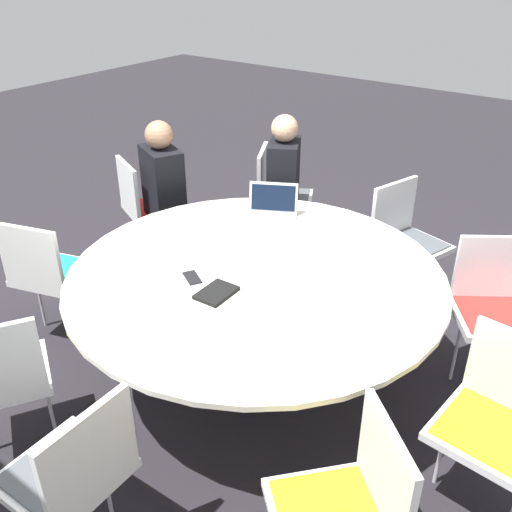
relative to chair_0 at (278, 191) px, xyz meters
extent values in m
plane|color=black|center=(-0.83, 1.43, -0.52)|extent=(16.00, 16.00, 0.00)
cylinder|color=#333333|center=(-0.83, 1.43, -0.51)|extent=(0.64, 0.64, 0.02)
cylinder|color=#333333|center=(-0.83, 1.43, -0.16)|extent=(0.20, 0.20, 0.68)
cylinder|color=silver|center=(-0.83, 1.43, 0.19)|extent=(2.07, 2.07, 0.03)
cube|color=white|center=(-0.06, -0.03, -0.07)|extent=(0.58, 0.59, 0.04)
cube|color=#4C5156|center=(-0.06, -0.03, -0.05)|extent=(0.51, 0.52, 0.01)
cube|color=white|center=(0.11, 0.06, 0.15)|extent=(0.22, 0.38, 0.40)
cylinder|color=silver|center=(0.02, -0.19, -0.31)|extent=(0.02, 0.02, 0.43)
cylinder|color=silver|center=(-0.14, 0.13, -0.31)|extent=(0.02, 0.02, 0.43)
cube|color=white|center=(0.67, 0.74, -0.07)|extent=(0.58, 0.57, 0.04)
cube|color=red|center=(0.67, 0.74, -0.05)|extent=(0.51, 0.50, 0.01)
cube|color=white|center=(0.75, 0.92, 0.15)|extent=(0.39, 0.20, 0.40)
cylinder|color=silver|center=(0.83, 0.66, -0.31)|extent=(0.02, 0.02, 0.43)
cylinder|color=silver|center=(0.51, 0.82, -0.31)|extent=(0.02, 0.02, 0.43)
cube|color=white|center=(0.46, 1.83, -0.07)|extent=(0.54, 0.53, 0.04)
cube|color=teal|center=(0.46, 1.83, -0.05)|extent=(0.48, 0.47, 0.01)
cube|color=white|center=(0.41, 2.01, 0.15)|extent=(0.41, 0.15, 0.40)
cylinder|color=silver|center=(0.63, 1.88, -0.31)|extent=(0.02, 0.02, 0.43)
cylinder|color=silver|center=(0.29, 1.77, -0.31)|extent=(0.02, 0.02, 0.43)
cube|color=white|center=(-0.15, 2.60, -0.07)|extent=(0.58, 0.59, 0.04)
cube|color=olive|center=(-0.15, 2.60, -0.05)|extent=(0.51, 0.52, 0.01)
cylinder|color=silver|center=(-0.24, 2.44, -0.31)|extent=(0.02, 0.02, 0.43)
cube|color=white|center=(-0.88, 2.78, -0.07)|extent=(0.43, 0.45, 0.04)
cube|color=#4C5156|center=(-0.88, 2.78, -0.05)|extent=(0.38, 0.40, 0.01)
cube|color=white|center=(-1.07, 2.78, 0.15)|extent=(0.04, 0.42, 0.40)
cylinder|color=silver|center=(-0.87, 2.60, -0.31)|extent=(0.02, 0.02, 0.43)
cube|color=white|center=(-1.97, 2.19, 0.15)|extent=(0.33, 0.30, 0.40)
cube|color=white|center=(-2.18, 1.57, -0.07)|extent=(0.48, 0.46, 0.04)
cube|color=gold|center=(-2.18, 1.57, -0.05)|extent=(0.42, 0.41, 0.01)
cylinder|color=silver|center=(-2.00, 1.55, -0.31)|extent=(0.02, 0.02, 0.43)
cube|color=white|center=(-1.95, 0.66, -0.07)|extent=(0.60, 0.60, 0.04)
cube|color=red|center=(-1.95, 0.66, -0.05)|extent=(0.53, 0.52, 0.01)
cube|color=white|center=(-1.84, 0.50, 0.15)|extent=(0.36, 0.26, 0.40)
cylinder|color=silver|center=(-1.80, 0.77, -0.31)|extent=(0.02, 0.02, 0.43)
cube|color=white|center=(-1.22, 0.13, -0.07)|extent=(0.53, 0.54, 0.04)
cube|color=#4C5156|center=(-1.22, 0.13, -0.05)|extent=(0.47, 0.48, 0.01)
cube|color=white|center=(-1.04, 0.08, 0.15)|extent=(0.15, 0.41, 0.40)
cylinder|color=silver|center=(-1.27, -0.04, -0.31)|extent=(0.02, 0.02, 0.43)
cylinder|color=silver|center=(-1.17, 0.31, -0.31)|extent=(0.02, 0.02, 0.43)
cylinder|color=black|center=(-0.22, 0.05, -0.29)|extent=(0.10, 0.10, 0.47)
cylinder|color=black|center=(-0.30, 0.21, -0.29)|extent=(0.10, 0.10, 0.47)
cube|color=black|center=(-0.17, 0.18, 0.22)|extent=(0.36, 0.42, 0.55)
sphere|color=tan|center=(-0.17, 0.18, 0.60)|extent=(0.20, 0.20, 0.20)
cylinder|color=black|center=(0.49, 0.71, -0.29)|extent=(0.10, 0.10, 0.47)
cylinder|color=black|center=(0.33, 0.79, -0.29)|extent=(0.10, 0.10, 0.47)
cube|color=black|center=(0.45, 0.84, 0.22)|extent=(0.42, 0.35, 0.55)
sphere|color=#A87A5B|center=(0.45, 0.84, 0.60)|extent=(0.20, 0.20, 0.20)
cube|color=silver|center=(-0.52, 0.84, 0.21)|extent=(0.39, 0.35, 0.02)
cube|color=silver|center=(-0.47, 0.75, 0.32)|extent=(0.31, 0.19, 0.20)
cube|color=black|center=(-0.47, 0.75, 0.32)|extent=(0.27, 0.17, 0.17)
cube|color=black|center=(-0.80, 1.73, 0.22)|extent=(0.16, 0.22, 0.02)
cube|color=black|center=(-0.60, 1.69, 0.21)|extent=(0.16, 0.13, 0.01)
camera|label=1|loc=(-2.42, 3.59, 1.79)|focal=40.00mm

